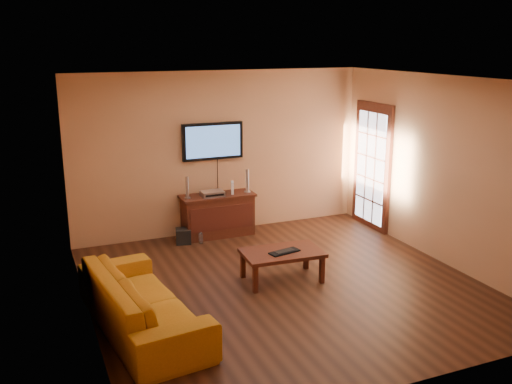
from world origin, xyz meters
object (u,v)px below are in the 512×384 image
speaker_right (247,182)px  game_console (232,188)px  sofa (141,292)px  subwoofer (183,236)px  television (213,141)px  media_console (218,215)px  av_receiver (212,193)px  bottle (201,238)px  keyboard (284,252)px  speaker_left (187,188)px  coffee_table (282,255)px

speaker_right → game_console: speaker_right is taller
sofa → subwoofer: bearing=-32.3°
television → subwoofer: 1.62m
media_console → speaker_right: (0.52, -0.03, 0.53)m
av_receiver → subwoofer: 0.83m
subwoofer → bottle: (0.25, -0.13, -0.03)m
keyboard → bottle: bearing=107.6°
media_console → bottle: size_ratio=6.30×
television → speaker_left: size_ratio=2.93×
speaker_left → av_receiver: size_ratio=0.97×
speaker_left → keyboard: speaker_left is taller
television → game_console: bearing=-41.0°
av_receiver → keyboard: size_ratio=0.81×
bottle → television: bearing=50.2°
game_console → keyboard: bearing=-73.1°
av_receiver → subwoofer: bearing=-168.6°
game_console → subwoofer: bearing=-153.9°
sofa → game_console: (2.08, 2.67, 0.36)m
speaker_left → keyboard: (0.71, -2.13, -0.44)m
sofa → speaker_left: 3.01m
av_receiver → game_console: bearing=1.4°
sofa → bottle: (1.44, 2.42, -0.35)m
av_receiver → keyboard: (0.30, -2.11, -0.31)m
speaker_left → keyboard: size_ratio=0.78×
television → keyboard: (0.20, -2.34, -1.13)m
media_console → subwoofer: media_console is taller
coffee_table → game_console: game_console is taller
subwoofer → bottle: bearing=-13.7°
media_console → speaker_left: 0.72m
speaker_left → bottle: size_ratio=1.80×
sofa → game_console: size_ratio=11.00×
media_console → game_console: 0.52m
speaker_right → subwoofer: 1.39m
coffee_table → keyboard: bearing=-84.5°
game_console → bottle: size_ratio=1.05×
av_receiver → media_console: bearing=18.9°
sofa → subwoofer: 2.83m
coffee_table → speaker_right: (0.32, 2.06, 0.52)m
television → keyboard: size_ratio=2.30×
media_console → television: 1.23m
bottle → speaker_left: bearing=115.1°
game_console → subwoofer: 1.13m
sofa → av_receiver: size_ratio=6.25×
bottle → keyboard: (0.59, -1.87, 0.34)m
media_console → bottle: (-0.39, -0.27, -0.26)m
game_console → keyboard: size_ratio=0.46×
coffee_table → speaker_right: size_ratio=2.83×
media_console → speaker_left: size_ratio=3.50×
speaker_right → speaker_left: bearing=179.3°
coffee_table → av_receiver: (-0.30, 2.05, 0.38)m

